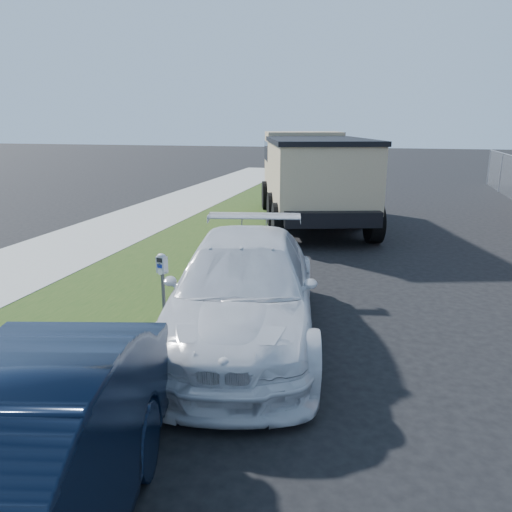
# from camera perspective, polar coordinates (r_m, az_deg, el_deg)

# --- Properties ---
(ground) EXTENTS (120.00, 120.00, 0.00)m
(ground) POSITION_cam_1_polar(r_m,az_deg,el_deg) (7.75, 8.34, -9.72)
(ground) COLOR black
(ground) RESTS_ON ground
(streetside) EXTENTS (6.12, 50.00, 0.15)m
(streetside) POSITION_cam_1_polar(r_m,az_deg,el_deg) (11.40, -19.42, -1.91)
(streetside) COLOR gray
(streetside) RESTS_ON ground
(parking_meter) EXTENTS (0.19, 0.15, 1.18)m
(parking_meter) POSITION_cam_1_polar(r_m,az_deg,el_deg) (7.81, -10.66, -2.04)
(parking_meter) COLOR #3F4247
(parking_meter) RESTS_ON ground
(white_wagon) EXTENTS (3.12, 5.63, 1.55)m
(white_wagon) POSITION_cam_1_polar(r_m,az_deg,el_deg) (7.63, -1.22, -3.70)
(white_wagon) COLOR silver
(white_wagon) RESTS_ON ground
(dump_truck) EXTENTS (4.72, 7.82, 2.88)m
(dump_truck) POSITION_cam_1_polar(r_m,az_deg,el_deg) (16.50, 6.37, 9.40)
(dump_truck) COLOR black
(dump_truck) RESTS_ON ground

